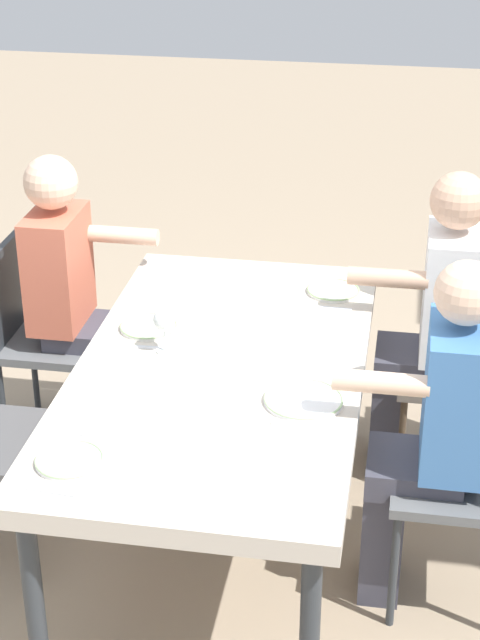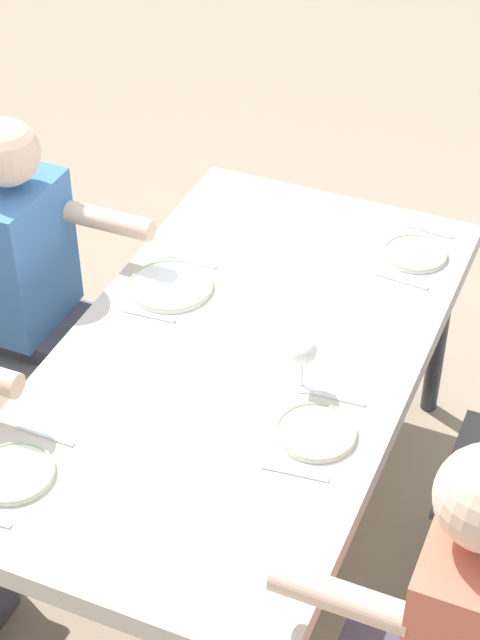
# 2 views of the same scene
# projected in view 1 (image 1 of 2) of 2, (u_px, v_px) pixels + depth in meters

# --- Properties ---
(ground_plane) EXTENTS (16.00, 16.00, 0.00)m
(ground_plane) POSITION_uv_depth(u_px,v_px,m) (222.00, 544.00, 3.95)
(ground_plane) COLOR gray
(dining_table) EXTENTS (1.82, 0.99, 0.78)m
(dining_table) POSITION_uv_depth(u_px,v_px,m) (221.00, 381.00, 3.63)
(dining_table) COLOR beige
(dining_table) RESTS_ON ground
(chair_west_north) EXTENTS (0.44, 0.44, 0.88)m
(chair_west_north) POSITION_uv_depth(u_px,v_px,m) (475.00, 364.00, 4.15)
(chair_west_north) COLOR #6A6158
(chair_west_north) RESTS_ON ground
(chair_west_south) EXTENTS (0.44, 0.44, 0.88)m
(chair_west_south) POSITION_uv_depth(u_px,v_px,m) (38.00, 328.00, 4.42)
(chair_west_south) COLOR #5B5E61
(chair_west_south) RESTS_ON ground
(diner_woman_green) EXTENTS (0.35, 0.50, 1.30)m
(diner_woman_green) POSITION_uv_depth(u_px,v_px,m) (431.00, 318.00, 4.09)
(diner_woman_green) COLOR #3F3F4C
(diner_woman_green) RESTS_ON ground
(diner_man_white) EXTENTS (0.35, 0.49, 1.28)m
(diner_man_white) POSITION_uv_depth(u_px,v_px,m) (432.00, 427.00, 3.42)
(diner_man_white) COLOR #3F3F4C
(diner_man_white) RESTS_ON ground
(diner_guest_third) EXTENTS (0.35, 0.50, 1.28)m
(diner_guest_third) POSITION_uv_depth(u_px,v_px,m) (75.00, 293.00, 4.32)
(diner_guest_third) COLOR #3F3F4C
(diner_guest_third) RESTS_ON ground
(plate_0) EXTENTS (0.21, 0.21, 0.02)m
(plate_0) POSITION_uv_depth(u_px,v_px,m) (333.00, 290.00, 4.12)
(plate_0) COLOR white
(plate_0) RESTS_ON dining_table
(fork_0) EXTENTS (0.03, 0.17, 0.01)m
(fork_0) POSITION_uv_depth(u_px,v_px,m) (337.00, 276.00, 4.26)
(fork_0) COLOR silver
(fork_0) RESTS_ON dining_table
(spoon_0) EXTENTS (0.02, 0.17, 0.01)m
(spoon_0) POSITION_uv_depth(u_px,v_px,m) (330.00, 308.00, 3.99)
(spoon_0) COLOR silver
(spoon_0) RESTS_ON dining_table
(plate_1) EXTENTS (0.21, 0.21, 0.02)m
(plate_1) POSITION_uv_depth(u_px,v_px,m) (149.00, 327.00, 3.84)
(plate_1) COLOR white
(plate_1) RESTS_ON dining_table
(wine_glass_1) EXTENTS (0.08, 0.08, 0.16)m
(wine_glass_1) POSITION_uv_depth(u_px,v_px,m) (164.00, 321.00, 3.64)
(wine_glass_1) COLOR white
(wine_glass_1) RESTS_ON dining_table
(fork_1) EXTENTS (0.04, 0.17, 0.01)m
(fork_1) POSITION_uv_depth(u_px,v_px,m) (158.00, 310.00, 3.98)
(fork_1) COLOR silver
(fork_1) RESTS_ON dining_table
(spoon_1) EXTENTS (0.03, 0.17, 0.01)m
(spoon_1) POSITION_uv_depth(u_px,v_px,m) (138.00, 347.00, 3.71)
(spoon_1) COLOR silver
(spoon_1) RESTS_ON dining_table
(plate_2) EXTENTS (0.26, 0.26, 0.02)m
(plate_2) POSITION_uv_depth(u_px,v_px,m) (304.00, 400.00, 3.38)
(plate_2) COLOR white
(plate_2) RESTS_ON dining_table
(fork_2) EXTENTS (0.03, 0.17, 0.01)m
(fork_2) POSITION_uv_depth(u_px,v_px,m) (309.00, 378.00, 3.51)
(fork_2) COLOR silver
(fork_2) RESTS_ON dining_table
(spoon_2) EXTENTS (0.02, 0.17, 0.01)m
(spoon_2) POSITION_uv_depth(u_px,v_px,m) (298.00, 426.00, 3.25)
(spoon_2) COLOR silver
(spoon_2) RESTS_ON dining_table
(plate_3) EXTENTS (0.20, 0.20, 0.02)m
(plate_3) POSITION_uv_depth(u_px,v_px,m) (69.00, 460.00, 3.07)
(plate_3) COLOR white
(plate_3) RESTS_ON dining_table
(fork_3) EXTENTS (0.03, 0.17, 0.01)m
(fork_3) POSITION_uv_depth(u_px,v_px,m) (85.00, 434.00, 3.21)
(fork_3) COLOR silver
(fork_3) RESTS_ON dining_table
(spoon_3) EXTENTS (0.03, 0.17, 0.01)m
(spoon_3) POSITION_uv_depth(u_px,v_px,m) (53.00, 492.00, 2.94)
(spoon_3) COLOR silver
(spoon_3) RESTS_ON dining_table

